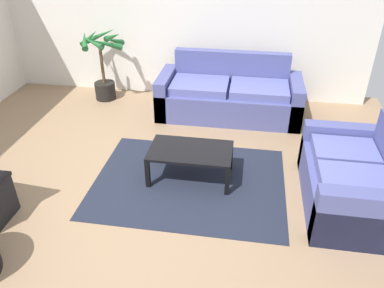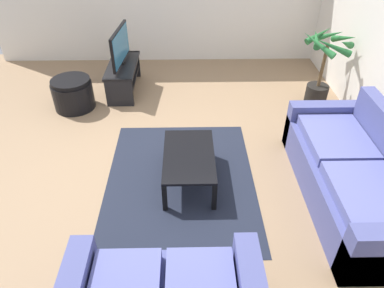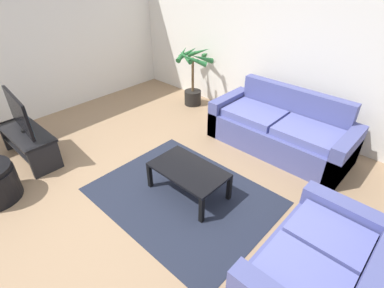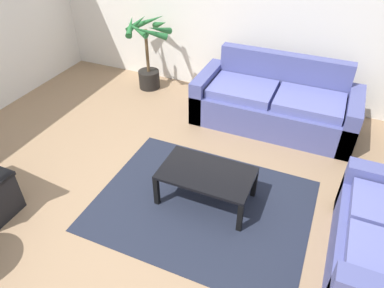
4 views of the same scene
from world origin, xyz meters
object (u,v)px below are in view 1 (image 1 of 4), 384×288
at_px(coffee_table, 191,153).
at_px(couch_main, 229,96).
at_px(couch_loveseat, 353,181).
at_px(potted_palm, 103,66).

bearing_deg(coffee_table, couch_main, 79.86).
bearing_deg(couch_loveseat, potted_palm, 147.87).
bearing_deg(coffee_table, couch_loveseat, -6.67).
relative_size(coffee_table, potted_palm, 0.82).
relative_size(couch_loveseat, coffee_table, 1.51).
height_order(coffee_table, potted_palm, potted_palm).
bearing_deg(couch_loveseat, coffee_table, 173.33).
xyz_separation_m(couch_loveseat, coffee_table, (-1.76, 0.21, 0.04)).
bearing_deg(potted_palm, couch_loveseat, -32.13).
relative_size(couch_loveseat, potted_palm, 1.25).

